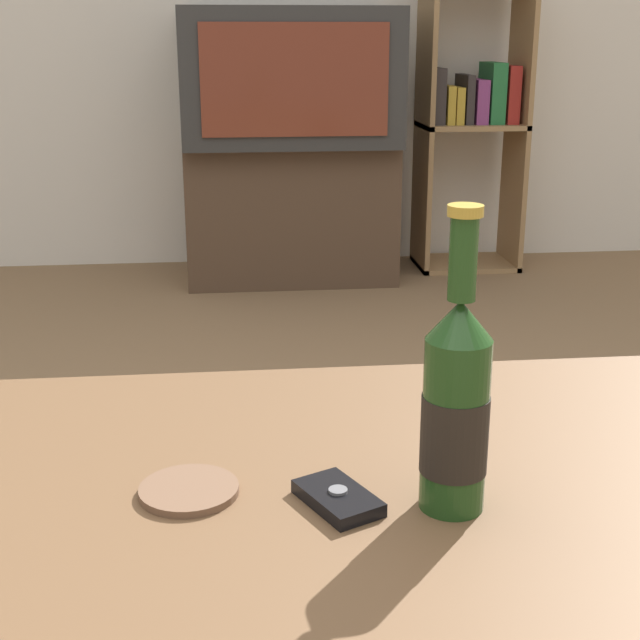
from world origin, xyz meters
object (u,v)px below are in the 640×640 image
object	(u,v)px
television	(289,76)
beer_bottle	(456,407)
cell_phone	(338,498)
bookshelf	(472,115)
tv_stand	(290,210)

from	to	relation	value
television	beer_bottle	world-z (taller)	television
beer_bottle	cell_phone	distance (m)	0.15
television	bookshelf	world-z (taller)	bookshelf
beer_bottle	television	bearing A→B (deg)	89.16
television	cell_phone	world-z (taller)	television
television	bookshelf	xyz separation A→B (m)	(0.74, 0.09, -0.16)
bookshelf	beer_bottle	xyz separation A→B (m)	(-0.78, -2.82, -0.03)
bookshelf	cell_phone	distance (m)	2.94
beer_bottle	bookshelf	bearing A→B (deg)	74.43
tv_stand	cell_phone	size ratio (longest dim) A/B	7.62
cell_phone	television	bearing A→B (deg)	61.06
television	tv_stand	bearing A→B (deg)	90.00
television	beer_bottle	distance (m)	2.73
tv_stand	cell_phone	bearing A→B (deg)	-93.17
television	beer_bottle	xyz separation A→B (m)	(-0.04, -2.72, -0.19)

